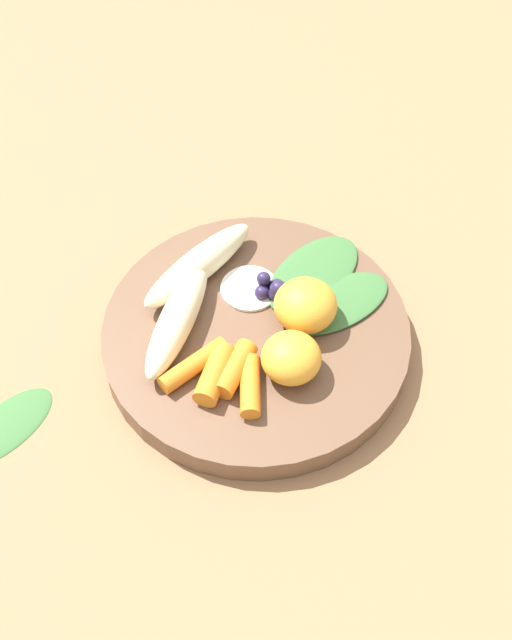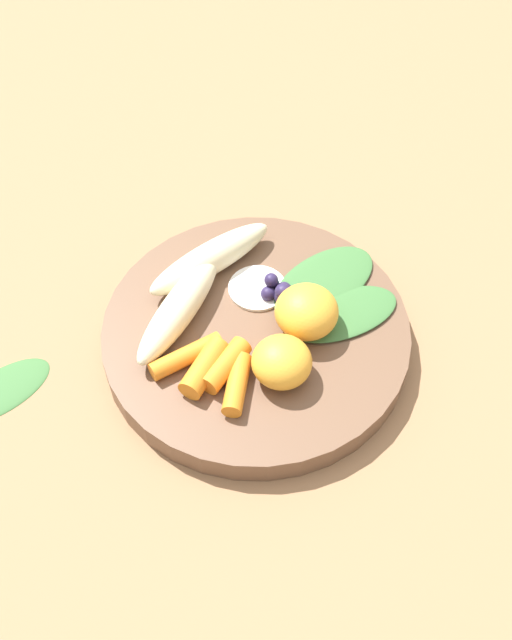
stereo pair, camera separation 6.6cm
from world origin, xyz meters
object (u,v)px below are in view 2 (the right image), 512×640
Objects in this scene: banana_peeled_right at (210,259)px; orange_segment_near at (307,312)px; banana_peeled_left at (179,308)px; kale_leaf_stray at (0,390)px; bowl at (256,336)px.

orange_segment_near is at bearing 103.53° from banana_peeled_right.
banana_peeled_left is at bearing 104.29° from orange_segment_near.
banana_peeled_right is at bearing 70.62° from orange_segment_near.
kale_leaf_stray is at bearing -42.48° from banana_peeled_left.
orange_segment_near is 0.59× the size of kale_leaf_stray.
kale_leaf_stray is (-0.10, 0.12, -0.04)m from banana_peeled_left.
orange_segment_near is at bearing 150.93° from kale_leaf_stray.
orange_segment_near reaches higher than banana_peeled_right.
kale_leaf_stray is (-0.16, 0.13, -0.04)m from banana_peeled_right.
banana_peeled_left is 0.06m from banana_peeled_right.
bowl is 0.08m from banana_peeled_right.
bowl is at bearing 109.97° from orange_segment_near.
banana_peeled_left is 0.16m from kale_leaf_stray.
bowl is at bearing 108.30° from banana_peeled_left.
bowl is 2.05× the size of banana_peeled_right.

